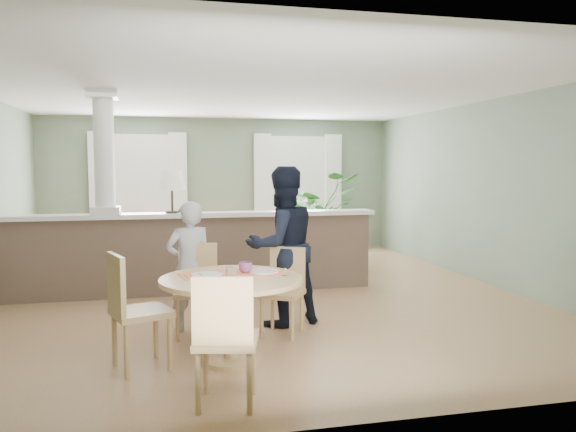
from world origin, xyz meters
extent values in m
plane|color=tan|center=(0.00, 0.00, 0.00)|extent=(8.00, 8.00, 0.00)
cube|color=gray|center=(0.00, 4.00, 1.35)|extent=(7.00, 0.02, 2.70)
cube|color=gray|center=(3.50, 0.00, 1.35)|extent=(0.02, 8.00, 2.70)
cube|color=gray|center=(0.00, -4.00, 1.35)|extent=(7.00, 0.02, 2.70)
cube|color=white|center=(0.00, 0.00, 2.70)|extent=(7.00, 8.00, 0.02)
cube|color=white|center=(-1.60, 3.97, 1.55)|extent=(1.10, 0.02, 1.50)
cube|color=white|center=(-1.60, 3.94, 1.55)|extent=(1.22, 0.04, 1.62)
cube|color=white|center=(1.60, 3.97, 1.55)|extent=(1.10, 0.02, 1.50)
cube|color=white|center=(1.60, 3.94, 1.55)|extent=(1.22, 0.04, 1.62)
cube|color=white|center=(-2.35, 3.88, 1.25)|extent=(0.35, 0.10, 2.30)
cube|color=white|center=(-0.85, 3.88, 1.25)|extent=(0.35, 0.10, 2.30)
cube|color=white|center=(0.85, 3.88, 1.25)|extent=(0.35, 0.10, 2.30)
cube|color=white|center=(2.35, 3.88, 1.25)|extent=(0.35, 0.10, 2.30)
cube|color=brown|center=(-0.90, 0.20, 0.53)|extent=(5.20, 0.22, 1.05)
cube|color=white|center=(-0.90, 0.20, 1.08)|extent=(5.32, 0.36, 0.06)
cube|color=white|center=(-1.90, 0.20, 1.16)|extent=(0.36, 0.36, 0.10)
cylinder|color=white|center=(-1.90, 0.20, 1.91)|extent=(0.26, 0.26, 1.39)
cube|color=white|center=(-1.90, 0.20, 2.65)|extent=(0.38, 0.38, 0.10)
cylinder|color=black|center=(-1.05, 0.20, 1.12)|extent=(0.18, 0.18, 0.03)
cylinder|color=black|center=(-1.05, 0.20, 1.28)|extent=(0.03, 0.03, 0.28)
cone|color=#F9F0CE|center=(-1.05, 0.20, 1.55)|extent=(0.36, 0.36, 0.26)
imported|color=olive|center=(0.50, 1.85, 0.44)|extent=(3.25, 2.06, 0.89)
imported|color=#2F6227|center=(1.81, 3.07, 0.81)|extent=(1.81, 1.70, 1.62)
cylinder|color=tan|center=(-0.61, -2.59, 0.02)|extent=(0.53, 0.53, 0.04)
cylinder|color=tan|center=(-0.61, -2.59, 0.38)|extent=(0.14, 0.14, 0.68)
cylinder|color=tan|center=(-0.61, -2.59, 0.74)|extent=(1.25, 1.25, 0.04)
cube|color=red|center=(-0.82, -2.44, 0.76)|extent=(0.49, 0.40, 0.01)
cube|color=red|center=(-0.32, -2.41, 0.76)|extent=(0.49, 0.40, 0.01)
cylinder|color=white|center=(-0.82, -2.47, 0.77)|extent=(0.27, 0.27, 0.01)
cylinder|color=white|center=(-0.29, -2.43, 0.77)|extent=(0.27, 0.27, 0.01)
cylinder|color=white|center=(-0.63, -2.61, 0.81)|extent=(0.08, 0.08, 0.09)
cube|color=silver|center=(-0.87, -2.53, 0.78)|extent=(0.05, 0.18, 0.00)
cube|color=silver|center=(-1.00, -2.51, 0.77)|extent=(0.05, 0.22, 0.00)
cylinder|color=white|center=(-0.14, -2.63, 0.79)|extent=(0.04, 0.04, 0.07)
cylinder|color=silver|center=(-0.14, -2.63, 0.83)|extent=(0.04, 0.04, 0.01)
imported|color=#21499E|center=(-0.46, -2.41, 0.81)|extent=(0.14, 0.14, 0.10)
cube|color=tan|center=(-0.87, -1.75, 0.45)|extent=(0.49, 0.49, 0.05)
cylinder|color=tan|center=(-1.06, -1.89, 0.21)|extent=(0.04, 0.04, 0.43)
cylinder|color=tan|center=(-0.73, -1.95, 0.21)|extent=(0.04, 0.04, 0.43)
cylinder|color=tan|center=(-1.00, -1.55, 0.21)|extent=(0.04, 0.04, 0.43)
cylinder|color=tan|center=(-0.67, -1.61, 0.21)|extent=(0.04, 0.04, 0.43)
cube|color=tan|center=(-0.83, -1.56, 0.70)|extent=(0.40, 0.11, 0.46)
cube|color=tan|center=(-0.01, -1.91, 0.43)|extent=(0.55, 0.55, 0.05)
cylinder|color=tan|center=(-0.23, -1.96, 0.21)|extent=(0.04, 0.04, 0.41)
cylinder|color=tan|center=(0.05, -2.13, 0.21)|extent=(0.04, 0.04, 0.41)
cylinder|color=tan|center=(-0.06, -1.68, 0.21)|extent=(0.04, 0.04, 0.41)
cylinder|color=tan|center=(0.21, -1.85, 0.21)|extent=(0.04, 0.04, 0.41)
cube|color=tan|center=(0.08, -1.75, 0.67)|extent=(0.35, 0.23, 0.44)
cube|color=tan|center=(-0.76, -3.47, 0.47)|extent=(0.53, 0.53, 0.05)
cylinder|color=tan|center=(-0.55, -3.34, 0.23)|extent=(0.04, 0.04, 0.45)
cylinder|color=tan|center=(-0.89, -3.26, 0.23)|extent=(0.04, 0.04, 0.45)
cylinder|color=tan|center=(-0.63, -3.69, 0.23)|extent=(0.04, 0.04, 0.45)
cylinder|color=tan|center=(-0.98, -3.61, 0.23)|extent=(0.04, 0.04, 0.45)
cube|color=tan|center=(-0.81, -3.67, 0.74)|extent=(0.42, 0.14, 0.48)
cube|color=tan|center=(-1.39, -2.58, 0.48)|extent=(0.57, 0.57, 0.05)
cylinder|color=tan|center=(-1.15, -2.69, 0.23)|extent=(0.04, 0.04, 0.46)
cylinder|color=tan|center=(-1.27, -2.34, 0.23)|extent=(0.04, 0.04, 0.46)
cylinder|color=tan|center=(-1.50, -2.81, 0.23)|extent=(0.04, 0.04, 0.46)
cylinder|color=tan|center=(-1.62, -2.46, 0.23)|extent=(0.04, 0.04, 0.46)
cube|color=tan|center=(-1.58, -2.64, 0.75)|extent=(0.18, 0.42, 0.50)
imported|color=#A3A3A8|center=(-0.92, -1.53, 0.68)|extent=(0.56, 0.43, 1.37)
imported|color=black|center=(0.08, -1.52, 0.87)|extent=(1.00, 0.88, 1.73)
camera|label=1|loc=(-1.21, -7.43, 1.72)|focal=35.00mm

